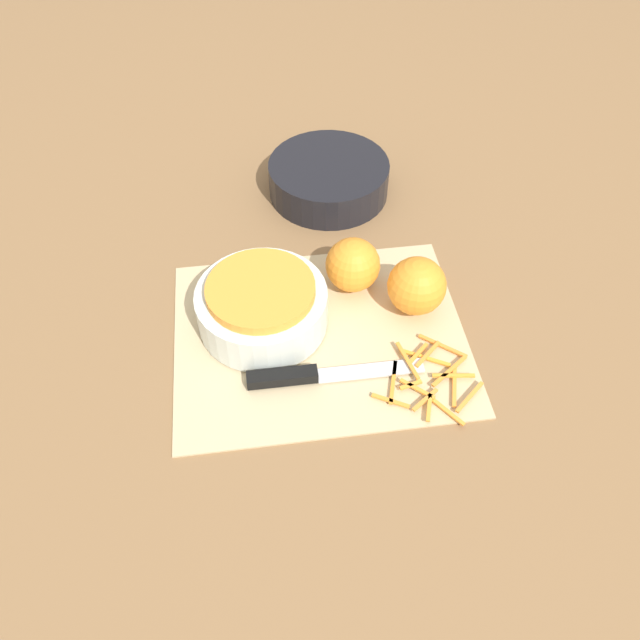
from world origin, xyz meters
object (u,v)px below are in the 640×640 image
knife (304,375)px  orange_left (417,286)px  bowl_speckled (262,305)px  bowl_dark (329,178)px  orange_right (353,265)px

knife → orange_left: 0.20m
bowl_speckled → bowl_dark: bearing=64.7°
bowl_dark → orange_left: 0.29m
bowl_speckled → knife: bowl_speckled is taller
bowl_speckled → orange_right: (0.13, 0.05, 0.00)m
bowl_speckled → orange_right: bearing=22.2°
bowl_dark → orange_right: 0.23m
bowl_dark → knife: 0.40m
bowl_dark → orange_right: (0.00, -0.23, 0.02)m
orange_right → bowl_dark: bearing=90.4°
bowl_speckled → bowl_dark: bowl_speckled is taller
bowl_speckled → orange_right: size_ratio=2.27×
knife → orange_right: (0.09, 0.16, 0.03)m
bowl_speckled → knife: size_ratio=0.77×
bowl_dark → orange_right: size_ratio=2.55×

